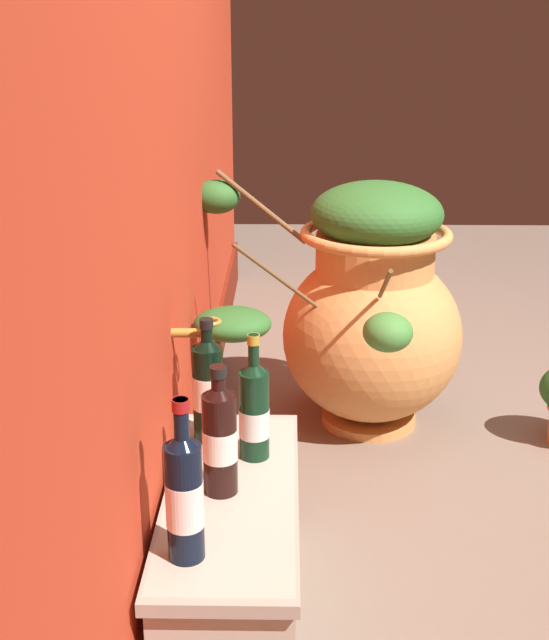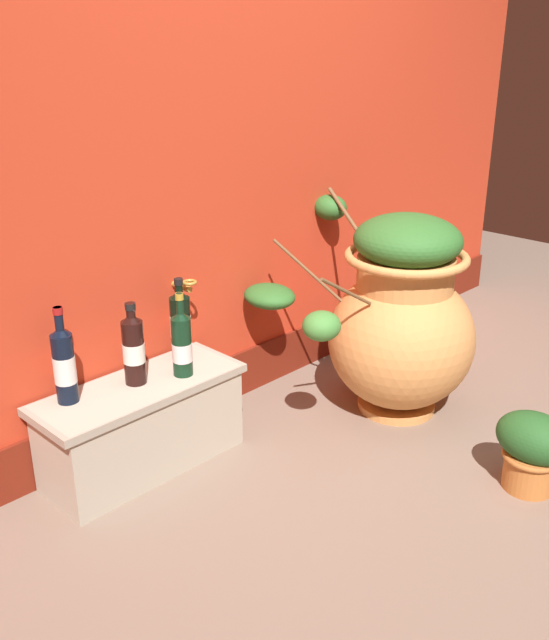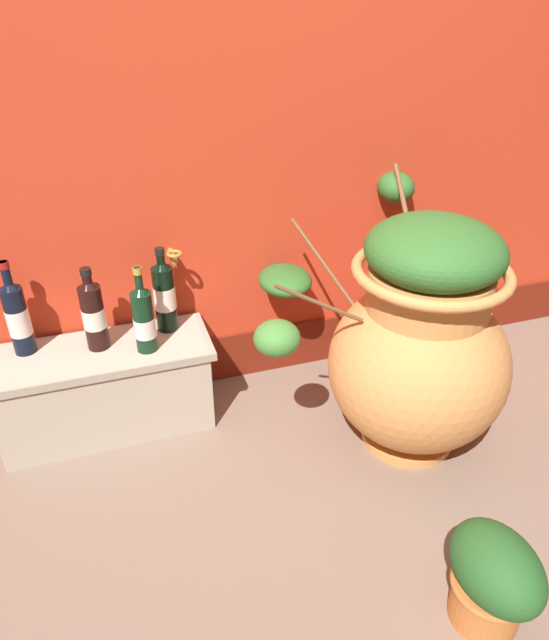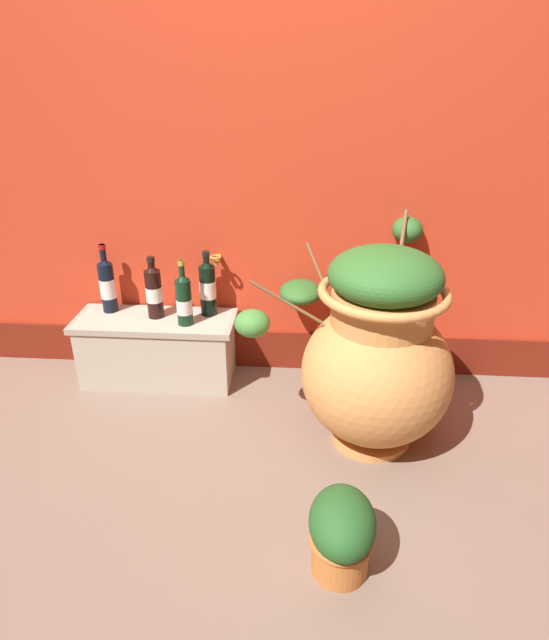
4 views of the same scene
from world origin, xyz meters
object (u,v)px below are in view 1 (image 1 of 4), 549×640
terracotta_urn (369,311)px  wine_bottle_back (208,385)px  wine_bottle_middle (220,435)px  wine_bottle_left (184,493)px  wine_bottle_right (254,408)px

terracotta_urn → wine_bottle_back: terracotta_urn is taller
terracotta_urn → wine_bottle_middle: (-1.03, 0.43, 0.07)m
terracotta_urn → wine_bottle_left: size_ratio=2.67×
wine_bottle_right → wine_bottle_back: bearing=52.6°
wine_bottle_middle → terracotta_urn: bearing=-22.6°
wine_bottle_left → wine_bottle_back: (0.50, -0.00, 0.00)m
wine_bottle_left → wine_bottle_right: bearing=-16.3°
terracotta_urn → wine_bottle_right: terracotta_urn is taller
wine_bottle_left → wine_bottle_back: wine_bottle_left is taller
terracotta_urn → wine_bottle_left: (-1.28, 0.48, 0.07)m
wine_bottle_right → wine_bottle_back: size_ratio=0.98×
terracotta_urn → wine_bottle_right: size_ratio=2.89×
wine_bottle_middle → wine_bottle_right: bearing=-23.3°
wine_bottle_right → wine_bottle_middle: bearing=156.7°
wine_bottle_back → terracotta_urn: bearing=-31.7°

